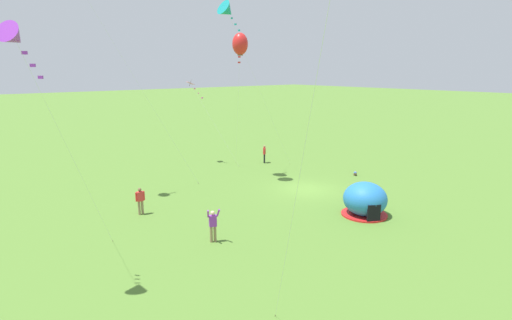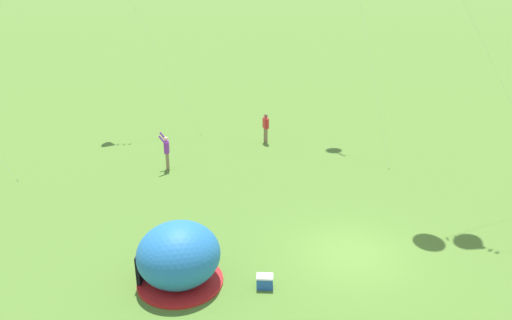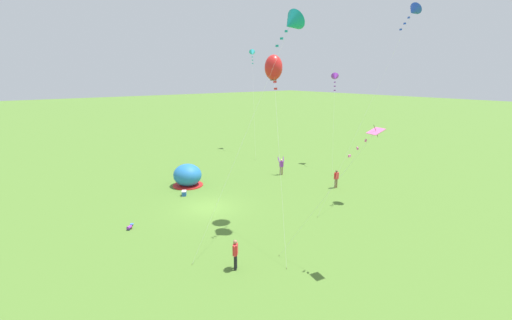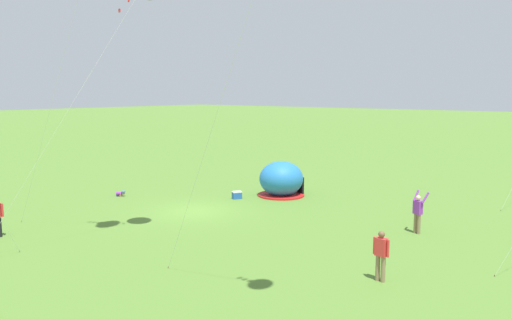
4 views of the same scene
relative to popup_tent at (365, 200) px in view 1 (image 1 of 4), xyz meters
name	(u,v)px [view 1 (image 1 of 4)]	position (x,y,z in m)	size (l,w,h in m)	color
ground_plane	(306,189)	(6.04, -1.25, -1.00)	(300.00, 300.00, 0.00)	#517A2D
popup_tent	(365,200)	(0.00, 0.00, 0.00)	(2.81, 2.81, 2.10)	#2672BF
cooler_box	(349,198)	(2.32, -1.53, -0.78)	(0.64, 0.59, 0.44)	#2659B2
toddler_crawling	(355,173)	(6.17, -7.44, -0.82)	(0.44, 0.53, 0.32)	purple
person_far_back	(140,200)	(9.03, 10.58, -0.03)	(0.28, 0.59, 1.72)	#8C7251
person_arms_raised	(213,224)	(2.72, 9.42, 0.00)	(0.62, 0.71, 1.89)	#8C7251
person_watching_sky	(264,153)	(14.66, -4.55, -0.03)	(0.45, 0.44, 1.72)	black
kite_red	(240,44)	(10.78, 1.29, 9.68)	(6.16, 4.24, 11.50)	silver
kite_pink	(194,88)	(18.78, 0.60, 6.19)	(4.39, 2.94, 7.90)	silver
kite_teal	(227,11)	(12.57, 1.12, 12.22)	(1.33, 8.10, 14.01)	silver
kite_purple	(14,37)	(2.56, 17.41, 8.92)	(4.30, 4.65, 10.47)	silver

